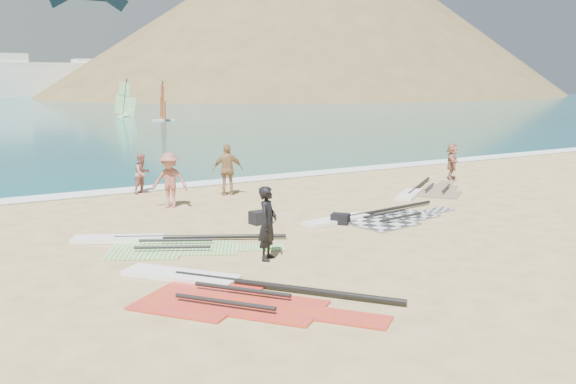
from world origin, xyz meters
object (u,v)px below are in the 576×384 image
rig_red (222,290)px  gear_bag_near (261,217)px  rig_grey (373,218)px  beachgoer_left (142,173)px  rig_green (159,244)px  gear_bag_far (340,219)px  beachgoer_mid (170,180)px  beachgoer_right (452,161)px  beachgoer_back (228,170)px  rig_orange (426,191)px  person_wetsuit (268,223)px

rig_red → gear_bag_near: size_ratio=9.75×
rig_grey → beachgoer_left: beachgoer_left is taller
rig_green → beachgoer_left: beachgoer_left is taller
gear_bag_far → beachgoer_mid: (-3.53, 5.15, 0.80)m
rig_green → rig_red: size_ratio=0.88×
beachgoer_right → rig_red: bearing=162.2°
gear_bag_near → beachgoer_back: size_ratio=0.31×
rig_grey → rig_orange: rig_grey is taller
beachgoer_back → rig_orange: bearing=169.4°
gear_bag_near → rig_green: bearing=-166.5°
rig_orange → beachgoer_right: size_ratio=3.10×
person_wetsuit → beachgoer_mid: size_ratio=0.96×
beachgoer_back → beachgoer_left: bearing=-22.0°
rig_green → beachgoer_mid: bearing=93.8°
rig_grey → gear_bag_near: size_ratio=9.22×
rig_red → person_wetsuit: bearing=91.8°
rig_red → beachgoer_back: (5.10, 10.17, 0.94)m
rig_orange → beachgoer_mid: bearing=129.3°
rig_orange → rig_red: size_ratio=0.83×
gear_bag_near → person_wetsuit: bearing=-116.2°
rig_red → gear_bag_far: gear_bag_far is taller
person_wetsuit → beachgoer_mid: bearing=44.6°
beachgoer_back → beachgoer_mid: bearing=38.0°
rig_grey → beachgoer_back: size_ratio=2.90×
beachgoer_right → rig_grey: bearing=162.7°
rig_green → beachgoer_right: (15.02, 4.12, 0.76)m
rig_orange → person_wetsuit: bearing=170.1°
rig_orange → beachgoer_left: beachgoer_left is taller
gear_bag_near → beachgoer_left: 7.18m
beachgoer_back → gear_bag_far: bearing=113.6°
rig_grey → person_wetsuit: bearing=-164.0°
rig_red → gear_bag_far: size_ratio=11.18×
rig_green → gear_bag_near: gear_bag_near is taller
beachgoer_mid → person_wetsuit: bearing=-54.3°
beachgoer_mid → beachgoer_left: bearing=126.2°
rig_grey → rig_red: size_ratio=0.95×
rig_grey → gear_bag_near: 3.58m
rig_orange → person_wetsuit: 11.13m
gear_bag_far → beachgoer_back: beachgoer_back is taller
rig_green → beachgoer_back: bearing=78.1°
rig_green → person_wetsuit: bearing=-27.5°
rig_orange → beachgoer_back: (-6.87, 3.51, 0.94)m
rig_red → beachgoer_back: bearing=115.9°
rig_red → beachgoer_right: (15.23, 8.51, 0.76)m
gear_bag_near → beachgoer_right: size_ratio=0.38×
rig_grey → rig_green: size_ratio=1.07×
beachgoer_back → rig_grey: bearing=124.2°
gear_bag_far → beachgoer_back: (-0.78, 6.24, 0.83)m
beachgoer_left → beachgoer_mid: size_ratio=0.81×
rig_orange → beachgoer_mid: beachgoer_mid is taller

